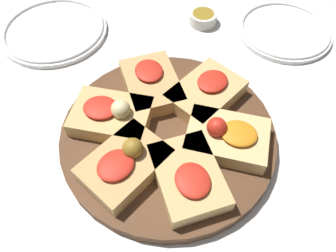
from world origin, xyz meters
name	(u,v)px	position (x,y,z in m)	size (l,w,h in m)	color
ground_plane	(168,138)	(0.00, 0.00, 0.00)	(3.00, 3.00, 0.00)	silver
serving_board	(168,135)	(0.00, 0.00, 0.01)	(0.38, 0.38, 0.02)	#51331E
focaccia_slice_0	(125,163)	(-0.10, -0.03, 0.04)	(0.16, 0.13, 0.06)	tan
focaccia_slice_1	(188,177)	(-0.02, -0.10, 0.04)	(0.12, 0.15, 0.04)	tan
focaccia_slice_2	(227,137)	(0.07, -0.07, 0.04)	(0.16, 0.16, 0.06)	#DBB775
focaccia_slice_3	(206,93)	(0.10, 0.03, 0.04)	(0.16, 0.13, 0.04)	tan
focaccia_slice_4	(152,83)	(0.02, 0.10, 0.04)	(0.12, 0.15, 0.04)	tan
focaccia_slice_5	(111,115)	(-0.08, 0.07, 0.04)	(0.16, 0.16, 0.06)	tan
plate_left	(54,30)	(-0.07, 0.40, 0.01)	(0.25, 0.25, 0.02)	white
plate_right	(284,30)	(0.39, 0.12, 0.01)	(0.22, 0.22, 0.02)	white
dipping_bowl	(203,18)	(0.25, 0.25, 0.01)	(0.07, 0.07, 0.03)	silver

